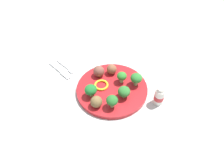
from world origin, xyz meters
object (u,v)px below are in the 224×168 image
meatball_far_rim (99,71)px  meatball_mid_right (112,69)px  plate (112,89)px  broccoli_floret_center (136,78)px  broccoli_floret_back_left (112,101)px  meatball_back_left (96,102)px  pepper_ring_mid_right (101,85)px  broccoli_floret_front_right (91,90)px  broccoli_floret_far_rim (124,92)px  fork (67,67)px  knife (60,71)px  yogurt_bottle (159,96)px  broccoli_floret_near_rim (122,76)px  napkin (63,69)px

meatball_far_rim → meatball_mid_right: meatball_far_rim is taller
plate → broccoli_floret_center: (0.07, 0.07, 0.04)m
broccoli_floret_back_left → meatball_back_left: size_ratio=1.20×
broccoli_floret_back_left → pepper_ring_mid_right: bearing=149.5°
broccoli_floret_front_right → meatball_mid_right: size_ratio=1.22×
broccoli_floret_far_rim → meatball_far_rim: 0.15m
fork → knife: same height
meatball_far_rim → knife: size_ratio=0.31×
plate → knife: bearing=-168.2°
meatball_back_left → yogurt_bottle: yogurt_bottle is taller
broccoli_floret_back_left → meatball_far_rim: size_ratio=1.13×
broccoli_floret_center → meatball_back_left: bearing=-108.3°
meatball_back_left → meatball_mid_right: size_ratio=1.04×
broccoli_floret_near_rim → fork: bearing=-165.9°
broccoli_floret_near_rim → meatball_back_left: broccoli_floret_near_rim is taller
meatball_far_rim → pepper_ring_mid_right: bearing=-42.2°
meatball_mid_right → meatball_back_left: bearing=-71.0°
broccoli_floret_back_left → meatball_back_left: broccoli_floret_back_left is taller
broccoli_floret_near_rim → broccoli_floret_front_right: broccoli_floret_front_right is taller
yogurt_bottle → broccoli_floret_near_rim: bearing=-178.1°
broccoli_floret_front_right → knife: broccoli_floret_front_right is taller
broccoli_floret_near_rim → pepper_ring_mid_right: broccoli_floret_near_rim is taller
meatball_mid_right → pepper_ring_mid_right: 0.09m
broccoli_floret_back_left → meatball_mid_right: size_ratio=1.24×
broccoli_floret_center → broccoli_floret_back_left: bearing=-94.0°
fork → broccoli_floret_far_rim: bearing=0.7°
broccoli_floret_center → meatball_back_left: broccoli_floret_center is taller
broccoli_floret_far_rim → broccoli_floret_back_left: bearing=-97.3°
broccoli_floret_front_right → pepper_ring_mid_right: 0.07m
broccoli_floret_center → knife: (-0.31, -0.12, -0.04)m
fork → yogurt_bottle: size_ratio=1.54×
broccoli_floret_back_left → meatball_far_rim: broccoli_floret_back_left is taller
broccoli_floret_far_rim → meatball_back_left: 0.11m
broccoli_floret_back_left → plate: bearing=126.9°
broccoli_floret_near_rim → fork: size_ratio=0.39×
meatball_far_rim → knife: bearing=-155.2°
broccoli_floret_front_right → meatball_mid_right: broccoli_floret_front_right is taller
fork → yogurt_bottle: bearing=9.4°
broccoli_floret_near_rim → yogurt_bottle: 0.16m
broccoli_floret_near_rim → broccoli_floret_front_right: 0.14m
broccoli_floret_far_rim → meatball_far_rim: broccoli_floret_far_rim is taller
meatball_back_left → yogurt_bottle: (0.17, 0.16, -0.00)m
broccoli_floret_near_rim → meatball_back_left: size_ratio=1.10×
broccoli_floret_back_left → broccoli_floret_far_rim: 0.06m
broccoli_floret_near_rim → broccoli_floret_back_left: size_ratio=0.92×
broccoli_floret_near_rim → meatball_back_left: bearing=-91.6°
broccoli_floret_far_rim → yogurt_bottle: size_ratio=0.61×
broccoli_floret_back_left → broccoli_floret_far_rim: broccoli_floret_back_left is taller
napkin → broccoli_floret_front_right: bearing=-12.8°
meatball_back_left → knife: bearing=168.0°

